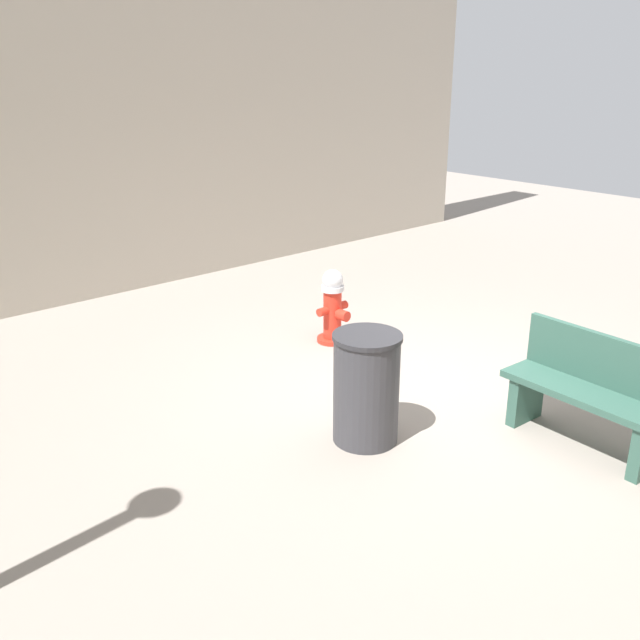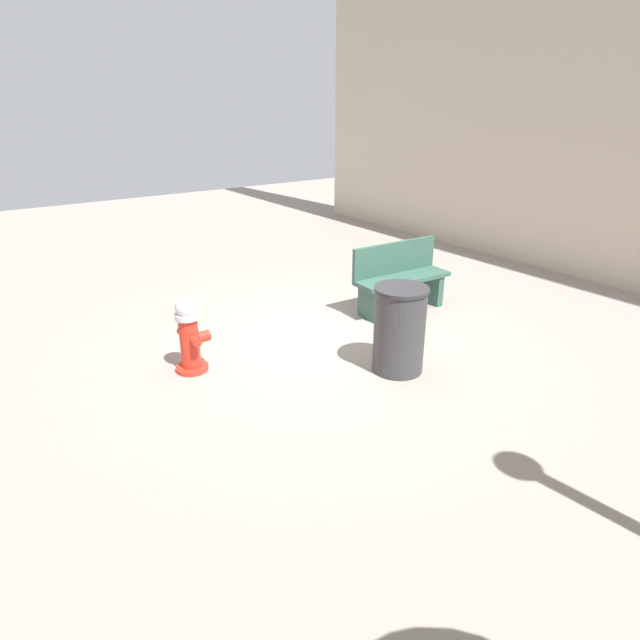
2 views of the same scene
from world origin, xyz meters
name	(u,v)px [view 2 (image 2 of 2)]	position (x,y,z in m)	size (l,w,h in m)	color
ground_plane	(323,340)	(0.00, 0.00, 0.00)	(23.40, 23.40, 0.00)	gray
fire_hydrant	(189,334)	(1.63, -0.22, 0.43)	(0.41, 0.43, 0.86)	red
bench_near	(400,277)	(-1.50, -0.24, 0.48)	(1.44, 0.51, 0.95)	#33594C
trash_bin	(399,329)	(-0.21, 1.10, 0.48)	(0.58, 0.58, 0.96)	#38383D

